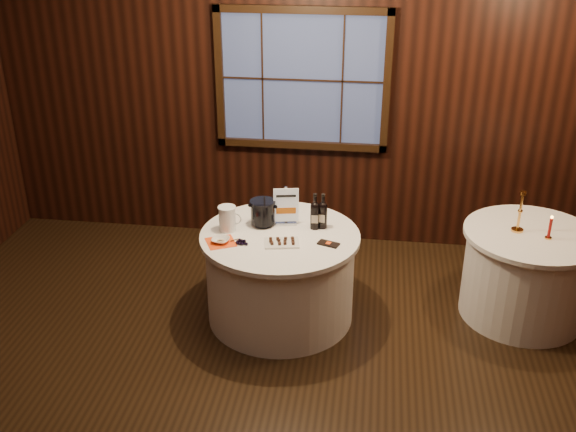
# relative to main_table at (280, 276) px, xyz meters

# --- Properties ---
(ground) EXTENTS (6.00, 6.00, 0.00)m
(ground) POSITION_rel_main_table_xyz_m (0.00, -1.00, -0.39)
(ground) COLOR black
(ground) RESTS_ON ground
(back_wall) EXTENTS (6.00, 0.10, 3.00)m
(back_wall) POSITION_rel_main_table_xyz_m (0.00, 1.48, 1.16)
(back_wall) COLOR black
(back_wall) RESTS_ON ground
(main_table) EXTENTS (1.28, 1.28, 0.77)m
(main_table) POSITION_rel_main_table_xyz_m (0.00, 0.00, 0.00)
(main_table) COLOR white
(main_table) RESTS_ON ground
(side_table) EXTENTS (1.08, 1.08, 0.77)m
(side_table) POSITION_rel_main_table_xyz_m (2.00, 0.30, 0.00)
(side_table) COLOR white
(side_table) RESTS_ON ground
(sign_stand) EXTENTS (0.20, 0.13, 0.33)m
(sign_stand) POSITION_rel_main_table_xyz_m (0.02, 0.19, 0.50)
(sign_stand) COLOR #B2B2B9
(sign_stand) RESTS_ON main_table
(port_bottle_left) EXTENTS (0.07, 0.08, 0.30)m
(port_bottle_left) POSITION_rel_main_table_xyz_m (0.26, 0.14, 0.51)
(port_bottle_left) COLOR black
(port_bottle_left) RESTS_ON main_table
(port_bottle_right) EXTENTS (0.07, 0.08, 0.30)m
(port_bottle_right) POSITION_rel_main_table_xyz_m (0.33, 0.16, 0.51)
(port_bottle_right) COLOR black
(port_bottle_right) RESTS_ON main_table
(ice_bucket) EXTENTS (0.21, 0.21, 0.21)m
(ice_bucket) POSITION_rel_main_table_xyz_m (-0.16, 0.15, 0.50)
(ice_bucket) COLOR black
(ice_bucket) RESTS_ON main_table
(chocolate_plate) EXTENTS (0.29, 0.22, 0.04)m
(chocolate_plate) POSITION_rel_main_table_xyz_m (0.04, -0.16, 0.40)
(chocolate_plate) COLOR white
(chocolate_plate) RESTS_ON main_table
(chocolate_box) EXTENTS (0.18, 0.13, 0.01)m
(chocolate_box) POSITION_rel_main_table_xyz_m (0.40, -0.12, 0.39)
(chocolate_box) COLOR black
(chocolate_box) RESTS_ON main_table
(grape_bunch) EXTENTS (0.16, 0.09, 0.04)m
(grape_bunch) POSITION_rel_main_table_xyz_m (-0.27, -0.20, 0.40)
(grape_bunch) COLOR black
(grape_bunch) RESTS_ON main_table
(glass_pitcher) EXTENTS (0.19, 0.14, 0.21)m
(glass_pitcher) POSITION_rel_main_table_xyz_m (-0.43, 0.01, 0.49)
(glass_pitcher) COLOR white
(glass_pitcher) RESTS_ON main_table
(orange_napkin) EXTENTS (0.29, 0.29, 0.00)m
(orange_napkin) POSITION_rel_main_table_xyz_m (-0.43, -0.20, 0.38)
(orange_napkin) COLOR #F84B14
(orange_napkin) RESTS_ON main_table
(cracker_bowl) EXTENTS (0.15, 0.15, 0.03)m
(cracker_bowl) POSITION_rel_main_table_xyz_m (-0.43, -0.20, 0.40)
(cracker_bowl) COLOR white
(cracker_bowl) RESTS_ON orange_napkin
(brass_candlestick) EXTENTS (0.10, 0.10, 0.34)m
(brass_candlestick) POSITION_rel_main_table_xyz_m (1.88, 0.31, 0.51)
(brass_candlestick) COLOR gold
(brass_candlestick) RESTS_ON side_table
(red_candle) EXTENTS (0.05, 0.05, 0.20)m
(red_candle) POSITION_rel_main_table_xyz_m (2.10, 0.21, 0.46)
(red_candle) COLOR gold
(red_candle) RESTS_ON side_table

